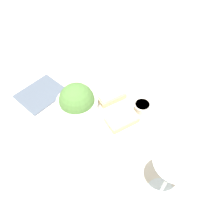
{
  "coord_description": "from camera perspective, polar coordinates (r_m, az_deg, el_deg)",
  "views": [
    {
      "loc": [
        0.15,
        0.34,
        0.51
      ],
      "look_at": [
        0.0,
        0.0,
        0.03
      ],
      "focal_mm": 35.0,
      "sensor_mm": 36.0,
      "label": 1
    }
  ],
  "objects": [
    {
      "name": "napkin",
      "position": [
        0.73,
        -18.07,
        4.66
      ],
      "size": [
        0.17,
        0.16,
        0.01
      ],
      "color": "#4C5666",
      "rests_on": "ground_plane"
    },
    {
      "name": "sauce_ramekin",
      "position": [
        0.63,
        7.85,
        1.39
      ],
      "size": [
        0.05,
        0.05,
        0.03
      ],
      "color": "beige",
      "rests_on": "dinner_plate"
    },
    {
      "name": "cheese_toast_near",
      "position": [
        0.6,
        2.6,
        -1.84
      ],
      "size": [
        0.09,
        0.06,
        0.03
      ],
      "color": "#D1B27F",
      "rests_on": "dinner_plate"
    },
    {
      "name": "wine_glass",
      "position": [
        0.44,
        15.13,
        -14.99
      ],
      "size": [
        0.08,
        0.08,
        0.16
      ],
      "color": "silver",
      "rests_on": "ground_plane"
    },
    {
      "name": "cheese_toast_far",
      "position": [
        0.66,
        -0.27,
        4.3
      ],
      "size": [
        0.09,
        0.06,
        0.03
      ],
      "color": "#D1B27F",
      "rests_on": "dinner_plate"
    },
    {
      "name": "fork",
      "position": [
        0.72,
        20.31,
        3.2
      ],
      "size": [
        0.01,
        0.19,
        0.01
      ],
      "color": "silver",
      "rests_on": "ground_plane"
    },
    {
      "name": "dinner_plate",
      "position": [
        0.63,
        0.0,
        -1.51
      ],
      "size": [
        0.28,
        0.28,
        0.01
      ],
      "color": "silver",
      "rests_on": "ground_plane"
    },
    {
      "name": "salad_bowl",
      "position": [
        0.61,
        -9.03,
        2.45
      ],
      "size": [
        0.12,
        0.12,
        0.1
      ],
      "color": "white",
      "rests_on": "dinner_plate"
    },
    {
      "name": "ground_plane",
      "position": [
        0.63,
        0.0,
        -1.89
      ],
      "size": [
        4.0,
        4.0,
        0.0
      ],
      "primitive_type": "plane",
      "color": "beige"
    }
  ]
}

